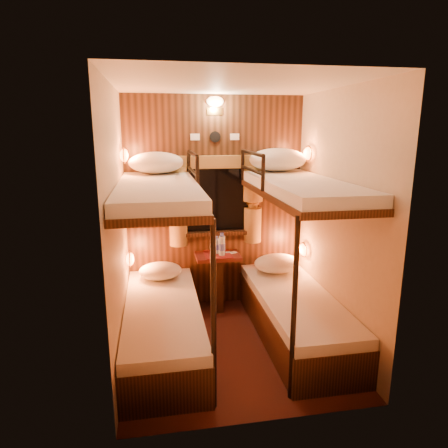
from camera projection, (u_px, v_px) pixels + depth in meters
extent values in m
plane|color=#33120D|center=(232.00, 345.00, 3.85)|extent=(2.10, 2.10, 0.00)
plane|color=silver|center=(233.00, 84.00, 3.29)|extent=(2.10, 2.10, 0.00)
plane|color=#C6B293|center=(215.00, 204.00, 4.58)|extent=(2.40, 0.00, 2.40)
plane|color=#C6B293|center=(264.00, 262.00, 2.57)|extent=(2.40, 0.00, 2.40)
plane|color=#C6B293|center=(118.00, 229.00, 3.41)|extent=(0.00, 2.40, 2.40)
plane|color=#C6B293|center=(337.00, 220.00, 3.74)|extent=(0.00, 2.40, 2.40)
cube|color=black|center=(215.00, 204.00, 4.57)|extent=(2.00, 0.03, 2.40)
cube|color=black|center=(163.00, 331.00, 3.77)|extent=(0.70, 1.90, 0.35)
cube|color=silver|center=(162.00, 309.00, 3.72)|extent=(0.68, 1.88, 0.10)
cube|color=black|center=(158.00, 198.00, 3.47)|extent=(0.70, 1.90, 0.06)
cube|color=silver|center=(158.00, 189.00, 3.45)|extent=(0.68, 1.88, 0.10)
cylinder|color=black|center=(214.00, 318.00, 2.84)|extent=(0.04, 0.04, 1.45)
cylinder|color=black|center=(189.00, 166.00, 4.33)|extent=(0.04, 0.04, 0.32)
cylinder|color=black|center=(197.00, 175.00, 3.52)|extent=(0.04, 0.04, 0.32)
cylinder|color=black|center=(192.00, 154.00, 3.89)|extent=(0.04, 0.85, 0.04)
cylinder|color=black|center=(193.00, 171.00, 3.93)|extent=(0.03, 0.85, 0.03)
cube|color=black|center=(294.00, 320.00, 3.99)|extent=(0.70, 1.90, 0.35)
cube|color=silver|center=(295.00, 299.00, 3.94)|extent=(0.68, 1.88, 0.10)
cube|color=black|center=(300.00, 194.00, 3.69)|extent=(0.70, 1.90, 0.06)
cube|color=silver|center=(300.00, 185.00, 3.67)|extent=(0.68, 1.88, 0.10)
cylinder|color=black|center=(294.00, 311.00, 2.94)|extent=(0.04, 0.04, 1.45)
cylinder|color=black|center=(243.00, 165.00, 4.43)|extent=(0.04, 0.04, 0.32)
cylinder|color=black|center=(263.00, 174.00, 3.62)|extent=(0.04, 0.04, 0.32)
cylinder|color=black|center=(252.00, 153.00, 3.99)|extent=(0.04, 0.85, 0.04)
cylinder|color=black|center=(252.00, 170.00, 4.03)|extent=(0.03, 0.85, 0.03)
cube|color=black|center=(215.00, 200.00, 4.53)|extent=(0.98, 0.02, 0.78)
cube|color=black|center=(215.00, 200.00, 4.52)|extent=(0.90, 0.01, 0.70)
cube|color=black|center=(216.00, 233.00, 4.58)|extent=(1.00, 0.12, 0.04)
cube|color=olive|center=(216.00, 162.00, 4.40)|extent=(1.10, 0.06, 0.14)
cylinder|color=olive|center=(177.00, 186.00, 4.38)|extent=(0.22, 0.22, 0.40)
cylinder|color=olive|center=(178.00, 206.00, 4.43)|extent=(0.11, 0.11, 0.12)
cylinder|color=olive|center=(178.00, 228.00, 4.49)|extent=(0.20, 0.20, 0.40)
torus|color=#AE7A33|center=(178.00, 206.00, 4.43)|extent=(0.14, 0.14, 0.02)
cylinder|color=olive|center=(253.00, 184.00, 4.52)|extent=(0.22, 0.22, 0.40)
cylinder|color=olive|center=(253.00, 204.00, 4.58)|extent=(0.11, 0.11, 0.12)
cylinder|color=olive|center=(253.00, 225.00, 4.63)|extent=(0.20, 0.20, 0.40)
torus|color=#AE7A33|center=(253.00, 204.00, 4.58)|extent=(0.14, 0.14, 0.02)
cylinder|color=black|center=(215.00, 137.00, 4.37)|extent=(0.12, 0.02, 0.12)
cube|color=silver|center=(195.00, 137.00, 4.33)|extent=(0.10, 0.01, 0.07)
cube|color=silver|center=(235.00, 137.00, 4.41)|extent=(0.10, 0.01, 0.07)
cube|color=#AE7A33|center=(215.00, 111.00, 4.31)|extent=(0.18, 0.01, 0.08)
ellipsoid|color=#FFCC8C|center=(215.00, 102.00, 4.27)|extent=(0.18, 0.09, 0.11)
ellipsoid|color=orange|center=(130.00, 259.00, 4.20)|extent=(0.08, 0.20, 0.13)
torus|color=#AE7A33|center=(130.00, 259.00, 4.20)|extent=(0.02, 0.17, 0.17)
ellipsoid|color=orange|center=(124.00, 155.00, 3.95)|extent=(0.08, 0.20, 0.13)
torus|color=#AE7A33|center=(124.00, 155.00, 3.95)|extent=(0.02, 0.17, 0.17)
ellipsoid|color=orange|center=(303.00, 250.00, 4.52)|extent=(0.08, 0.20, 0.13)
torus|color=#AE7A33|center=(303.00, 250.00, 4.52)|extent=(0.02, 0.17, 0.17)
ellipsoid|color=orange|center=(308.00, 153.00, 4.27)|extent=(0.08, 0.20, 0.13)
torus|color=#AE7A33|center=(308.00, 153.00, 4.27)|extent=(0.02, 0.17, 0.17)
cube|color=maroon|center=(218.00, 256.00, 4.52)|extent=(0.50, 0.34, 0.04)
cube|color=black|center=(218.00, 283.00, 4.60)|extent=(0.08, 0.30, 0.61)
cube|color=maroon|center=(218.00, 254.00, 4.52)|extent=(0.30, 0.34, 0.01)
cylinder|color=#99BFE5|center=(222.00, 246.00, 4.46)|extent=(0.07, 0.07, 0.22)
cylinder|color=#4258C8|center=(222.00, 247.00, 4.47)|extent=(0.08, 0.08, 0.08)
cylinder|color=#4258C8|center=(222.00, 234.00, 4.43)|extent=(0.04, 0.04, 0.03)
cylinder|color=#99BFE5|center=(216.00, 246.00, 4.52)|extent=(0.06, 0.06, 0.18)
cylinder|color=#4258C8|center=(216.00, 247.00, 4.53)|extent=(0.06, 0.06, 0.06)
cylinder|color=#4258C8|center=(216.00, 237.00, 4.50)|extent=(0.03, 0.03, 0.03)
cube|color=silver|center=(233.00, 252.00, 4.58)|extent=(0.10, 0.09, 0.01)
cube|color=silver|center=(228.00, 252.00, 4.59)|extent=(0.08, 0.06, 0.01)
ellipsoid|color=white|center=(160.00, 271.00, 4.29)|extent=(0.46, 0.33, 0.18)
ellipsoid|color=white|center=(277.00, 263.00, 4.50)|extent=(0.52, 0.37, 0.20)
ellipsoid|color=white|center=(156.00, 163.00, 4.09)|extent=(0.56, 0.40, 0.22)
ellipsoid|color=white|center=(278.00, 160.00, 4.31)|extent=(0.63, 0.45, 0.25)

